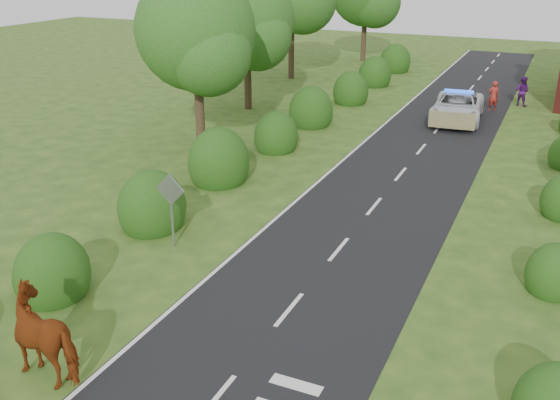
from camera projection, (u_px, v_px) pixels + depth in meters
The scene contains 11 objects.
ground at pixel (289, 310), 16.80m from camera, with size 120.00×120.00×0.00m, color #2B4C1A.
road at pixel (416, 155), 29.46m from camera, with size 6.00×70.00×0.02m, color black.
road_markings at pixel (371, 163), 28.32m from camera, with size 4.96×70.00×0.01m.
hedgerow_left at pixel (262, 142), 28.90m from camera, with size 2.75×50.41×3.00m.
tree_left_a at pixel (199, 36), 28.57m from camera, with size 5.74×5.60×8.38m.
tree_left_b at pixel (249, 24), 36.01m from camera, with size 5.74×5.60×8.07m.
road_sign at pixel (171, 200), 19.79m from camera, with size 1.06×0.08×2.53m.
cow at pixel (51, 339), 14.09m from camera, with size 1.28×2.42×1.72m, color brown.
police_van at pixel (457, 107), 35.13m from camera, with size 3.07×5.98×1.75m.
pedestrian_red at pixel (493, 96), 37.26m from camera, with size 0.66×0.43×1.80m, color maroon.
pedestrian_purple at pixel (522, 91), 38.47m from camera, with size 0.89×0.69×1.83m, color #45125B.
Camera 1 is at (5.77, -13.28, 9.03)m, focal length 40.00 mm.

